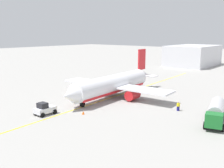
{
  "coord_description": "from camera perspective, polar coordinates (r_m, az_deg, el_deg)",
  "views": [
    {
      "loc": [
        43.79,
        36.4,
        13.99
      ],
      "look_at": [
        0.0,
        0.0,
        3.0
      ],
      "focal_mm": 42.56,
      "sensor_mm": 36.0,
      "label": 1
    }
  ],
  "objects": [
    {
      "name": "ground_plane",
      "position": [
        58.64,
        0.0,
        -2.88
      ],
      "size": [
        400.0,
        400.0,
        0.0
      ],
      "primitive_type": "plane",
      "color": "#9E9B96"
    },
    {
      "name": "airplane",
      "position": [
        58.39,
        0.26,
        -0.12
      ],
      "size": [
        30.42,
        26.99,
        9.96
      ],
      "color": "white",
      "rests_on": "ground"
    },
    {
      "name": "fuel_tanker",
      "position": [
        45.36,
        21.45,
        -5.54
      ],
      "size": [
        11.23,
        5.21,
        3.15
      ],
      "color": "#2D2D33",
      "rests_on": "ground"
    },
    {
      "name": "pushback_tug",
      "position": [
        47.67,
        -14.29,
        -5.23
      ],
      "size": [
        3.63,
        2.35,
        2.2
      ],
      "color": "silver",
      "rests_on": "ground"
    },
    {
      "name": "refueling_worker",
      "position": [
        50.0,
        14.05,
        -4.68
      ],
      "size": [
        0.56,
        0.42,
        1.71
      ],
      "color": "navy",
      "rests_on": "ground"
    },
    {
      "name": "safety_cone_nose",
      "position": [
        46.87,
        -6.21,
        -6.16
      ],
      "size": [
        0.5,
        0.5,
        0.55
      ],
      "primitive_type": "cone",
      "color": "#F2590F",
      "rests_on": "ground"
    },
    {
      "name": "safety_cone_wingtip",
      "position": [
        51.24,
        -15.31,
        -4.94
      ],
      "size": [
        0.59,
        0.59,
        0.66
      ],
      "primitive_type": "cone",
      "color": "#F2590F",
      "rests_on": "ground"
    },
    {
      "name": "distant_hangar",
      "position": [
        121.22,
        17.01,
        5.87
      ],
      "size": [
        26.33,
        16.95,
        8.63
      ],
      "color": "silver",
      "rests_on": "ground"
    },
    {
      "name": "taxi_line_marking",
      "position": [
        58.64,
        0.0,
        -2.87
      ],
      "size": [
        88.92,
        5.97,
        0.01
      ],
      "primitive_type": "cube",
      "rotation": [
        0.0,
        0.0,
        0.06
      ],
      "color": "yellow",
      "rests_on": "ground"
    }
  ]
}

